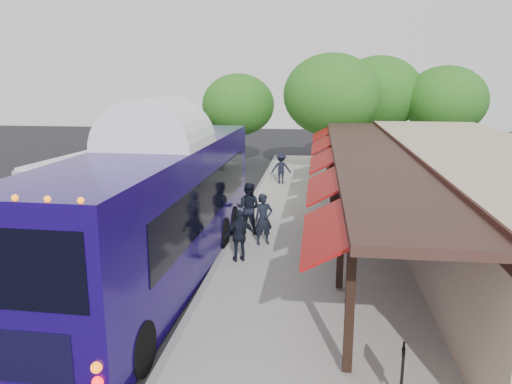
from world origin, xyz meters
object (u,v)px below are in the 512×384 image
at_px(ped_b, 248,208).
at_px(sign_board, 402,366).
at_px(ped_d, 281,168).
at_px(ped_c, 240,236).
at_px(city_bus, 128,178).
at_px(coach_bus, 159,203).
at_px(ped_a, 264,219).

distance_m(ped_b, sign_board, 10.47).
relative_size(ped_d, sign_board, 1.56).
bearing_deg(ped_c, city_bus, -66.49).
relative_size(coach_bus, city_bus, 1.19).
bearing_deg(city_bus, coach_bus, -55.09).
xyz_separation_m(ped_a, ped_b, (-0.70, 1.25, 0.06)).
bearing_deg(ped_c, ped_a, -131.61).
xyz_separation_m(city_bus, ped_b, (5.58, -2.42, -0.52)).
height_order(coach_bus, sign_board, coach_bus).
relative_size(coach_bus, ped_a, 7.39).
bearing_deg(ped_d, ped_c, 86.19).
distance_m(city_bus, ped_c, 7.88).
xyz_separation_m(coach_bus, ped_a, (2.75, 2.89, -1.22)).
height_order(ped_d, sign_board, ped_d).
height_order(city_bus, ped_a, city_bus).
xyz_separation_m(ped_c, ped_d, (0.42, 12.03, 0.01)).
xyz_separation_m(coach_bus, ped_d, (2.60, 13.20, -1.27)).
bearing_deg(ped_a, city_bus, 125.77).
distance_m(coach_bus, ped_d, 13.51).
xyz_separation_m(city_bus, sign_board, (9.66, -12.06, -0.75)).
xyz_separation_m(ped_b, ped_c, (0.13, -2.97, -0.12)).
height_order(ped_b, ped_c, ped_b).
bearing_deg(coach_bus, ped_c, 30.02).
bearing_deg(ped_d, ped_a, 89.03).
bearing_deg(coach_bus, ped_d, 80.61).
relative_size(ped_a, ped_b, 0.94).
bearing_deg(ped_c, coach_bus, 5.08).
bearing_deg(ped_a, coach_bus, -157.57).
bearing_deg(ped_d, ped_b, 84.70).
relative_size(city_bus, ped_a, 6.21).
bearing_deg(coach_bus, ped_b, 65.43).
distance_m(coach_bus, ped_c, 2.79).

